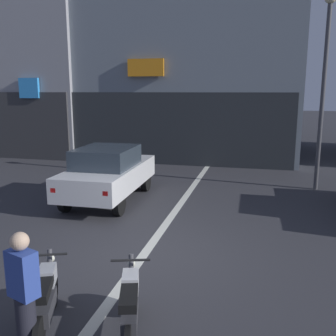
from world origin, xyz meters
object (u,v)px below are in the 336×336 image
at_px(motorcycle_silver_row_leftmost, 46,298).
at_px(motorcycle_white_row_left_mid, 130,306).
at_px(person_by_motorcycles, 24,297).
at_px(car_white_crossing_near, 108,172).
at_px(street_lamp, 325,72).

height_order(motorcycle_silver_row_leftmost, motorcycle_white_row_left_mid, same).
bearing_deg(motorcycle_silver_row_leftmost, person_by_motorcycles, -79.26).
xyz_separation_m(car_white_crossing_near, motorcycle_silver_row_leftmost, (1.59, -6.07, -0.43)).
height_order(street_lamp, person_by_motorcycles, street_lamp).
height_order(street_lamp, motorcycle_silver_row_leftmost, street_lamp).
distance_m(motorcycle_silver_row_leftmost, motorcycle_white_row_left_mid, 1.19).
bearing_deg(motorcycle_silver_row_leftmost, motorcycle_white_row_left_mid, 5.06).
distance_m(street_lamp, motorcycle_white_row_left_mid, 10.11).
relative_size(car_white_crossing_near, motorcycle_silver_row_leftmost, 2.62).
height_order(street_lamp, motorcycle_white_row_left_mid, street_lamp).
xyz_separation_m(motorcycle_white_row_left_mid, person_by_motorcycles, (-1.07, -0.73, 0.40)).
xyz_separation_m(motorcycle_silver_row_leftmost, motorcycle_white_row_left_mid, (1.19, 0.11, 0.00)).
bearing_deg(person_by_motorcycles, motorcycle_silver_row_leftmost, 100.74).
relative_size(car_white_crossing_near, street_lamp, 0.66).
height_order(car_white_crossing_near, street_lamp, street_lamp).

